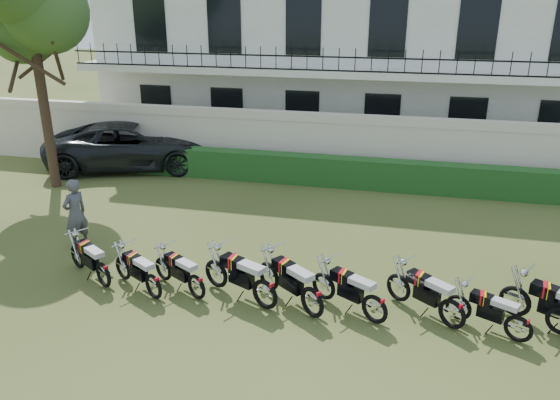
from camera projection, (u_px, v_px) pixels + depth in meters
The scene contains 15 objects.
ground at pixel (282, 289), 12.03m from camera, with size 100.00×100.00×0.00m, color #3B461C.
perimeter_wall at pixel (333, 146), 18.90m from camera, with size 30.00×0.35×2.30m.
hedge at pixel (359, 173), 18.20m from camera, with size 18.00×0.60×1.00m, color #1E4418.
building at pixel (354, 53), 23.43m from camera, with size 20.40×9.60×7.40m.
tree_west_near at pixel (29, 2), 16.40m from camera, with size 3.40×3.20×7.90m.
motorcycle_0 at pixel (103, 269), 11.94m from camera, with size 1.60×1.07×1.00m.
motorcycle_1 at pixel (153, 281), 11.49m from camera, with size 1.57×0.98×0.96m.
motorcycle_2 at pixel (196, 281), 11.49m from camera, with size 1.55×0.94×0.95m.
motorcycle_3 at pixel (265, 287), 11.09m from camera, with size 1.89×1.02×1.12m.
motorcycle_4 at pixel (312, 295), 10.80m from camera, with size 1.68×1.33×1.11m.
motorcycle_5 at pixel (375, 302), 10.62m from camera, with size 1.68×1.05×1.03m.
motorcycle_6 at pixel (453, 307), 10.45m from camera, with size 1.57×1.24×1.04m.
motorcycle_7 at pixel (519, 323), 10.06m from camera, with size 1.55×0.86×0.92m.
suv at pixel (133, 145), 20.21m from camera, with size 2.82×6.12×1.70m, color black.
inspector at pixel (75, 214), 13.76m from camera, with size 0.67×0.44×1.83m, color #55555A.
Camera 1 is at (2.35, -10.29, 6.10)m, focal length 35.00 mm.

